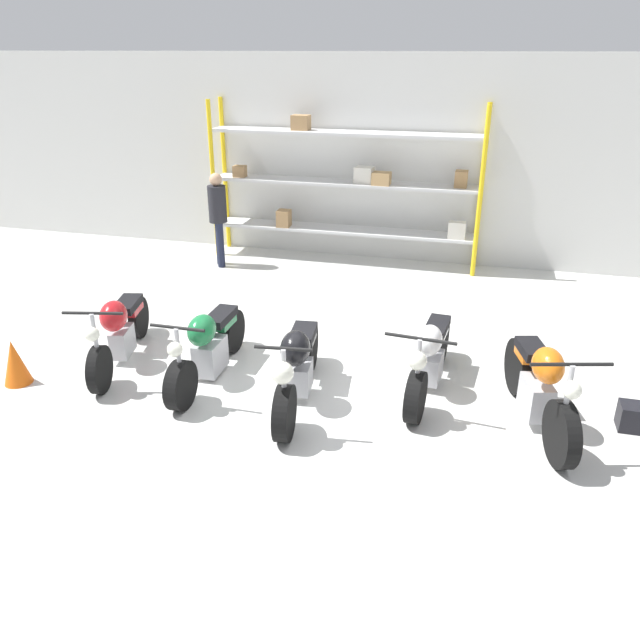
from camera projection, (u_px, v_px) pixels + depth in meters
The scene contains 10 objects.
ground_plane at pixel (311, 388), 7.29m from camera, with size 30.00×30.00×0.00m, color silver.
back_wall at pixel (387, 161), 11.13m from camera, with size 30.00×0.08×3.60m.
shelving_rack at pixel (346, 183), 11.09m from camera, with size 4.86×0.63×2.83m.
motorcycle_red at pixel (119, 329), 7.75m from camera, with size 0.78×2.04×0.98m.
motorcycle_green at pixel (208, 346), 7.40m from camera, with size 0.62×2.03×0.96m.
motorcycle_black at pixel (297, 365), 6.86m from camera, with size 0.57×2.13×1.01m.
motorcycle_white at pixel (429, 357), 7.12m from camera, with size 0.74×2.03×0.96m.
motorcycle_orange at pixel (540, 387), 6.41m from camera, with size 0.85×1.97×1.06m.
person_browsing at pixel (218, 212), 11.02m from camera, with size 0.44×0.44×1.67m.
traffic_cone at pixel (15, 362), 7.30m from camera, with size 0.32×0.32×0.55m.
Camera 1 is at (1.71, -6.13, 3.65)m, focal length 35.00 mm.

